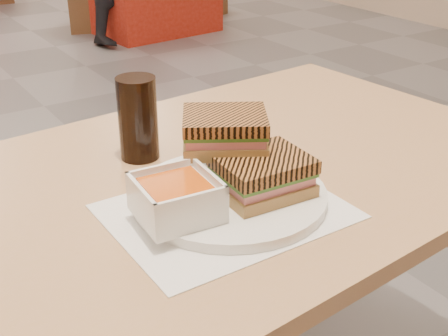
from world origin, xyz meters
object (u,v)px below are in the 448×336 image
cola_glass (138,118)px  plate (229,195)px  main_table (208,232)px  panini_lower (262,175)px  soup_bowl (176,200)px

cola_glass → plate: bearing=-78.8°
main_table → panini_lower: size_ratio=9.07×
main_table → cola_glass: bearing=117.4°
main_table → soup_bowl: (-0.12, -0.12, 0.16)m
main_table → soup_bowl: bearing=-136.5°
soup_bowl → panini_lower: (0.14, -0.01, 0.00)m
panini_lower → cola_glass: cola_glass is taller
soup_bowl → panini_lower: panini_lower is taller
soup_bowl → panini_lower: 0.14m
plate → cola_glass: (-0.04, 0.22, 0.06)m
plate → cola_glass: bearing=101.2°
plate → panini_lower: size_ratio=2.14×
plate → panini_lower: 0.06m
main_table → soup_bowl: 0.23m
main_table → panini_lower: bearing=-81.7°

